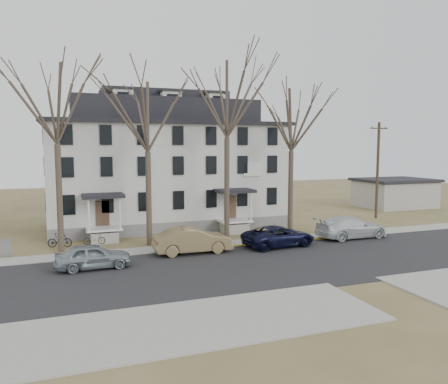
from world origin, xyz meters
name	(u,v)px	position (x,y,z in m)	size (l,w,h in m)	color
ground	(272,275)	(0.00, 0.00, 0.00)	(120.00, 120.00, 0.00)	olive
main_road	(257,266)	(0.00, 2.00, 0.00)	(120.00, 10.00, 0.04)	#27272A
far_sidewalk	(223,245)	(0.00, 8.00, 0.00)	(120.00, 2.00, 0.08)	#A09F97
near_sidewalk_left	(143,332)	(-8.00, -5.00, 0.00)	(20.00, 5.00, 0.08)	#A09F97
yellow_curb	(290,242)	(5.00, 7.10, 0.00)	(14.00, 0.25, 0.06)	gold
boarding_house	(165,166)	(-2.00, 17.95, 5.38)	(20.80, 12.36, 12.05)	slate
distant_building	(394,193)	(26.00, 20.00, 1.68)	(8.50, 6.50, 3.35)	#A09F97
tree_far_left	(55,97)	(-11.00, 9.80, 10.34)	(8.40, 8.40, 13.72)	#473B31
tree_mid_left	(147,111)	(-5.00, 9.80, 9.60)	(7.80, 7.80, 12.74)	#473B31
tree_center	(227,93)	(1.00, 9.80, 11.08)	(9.00, 9.00, 14.70)	#473B31
tree_mid_right	(292,115)	(6.50, 9.80, 9.60)	(7.80, 7.80, 12.74)	#473B31
utility_pole_far	(378,169)	(18.50, 14.00, 4.90)	(2.00, 0.28, 9.50)	#3D3023
car_silver	(93,257)	(-9.22, 4.65, 0.73)	(1.73, 4.31, 1.47)	#8C9AA1
car_tan	(193,241)	(-2.75, 6.30, 0.86)	(1.83, 5.25, 1.73)	olive
car_navy	(279,237)	(3.56, 6.07, 0.74)	(2.44, 5.29, 1.47)	black
car_white	(351,228)	(10.20, 6.75, 0.84)	(2.35, 5.79, 1.68)	silver
bicycle_left	(94,240)	(-8.75, 11.19, 0.40)	(0.53, 1.52, 0.80)	black
bicycle_right	(60,241)	(-11.11, 11.04, 0.50)	(0.47, 1.68, 1.01)	black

